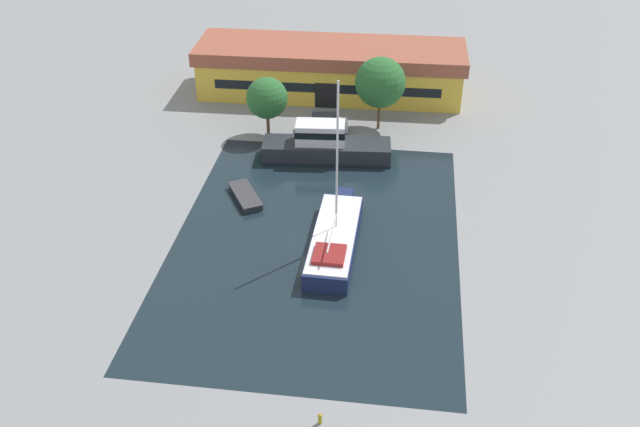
% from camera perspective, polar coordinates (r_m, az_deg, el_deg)
% --- Properties ---
extents(ground_plane, '(440.00, 440.00, 0.00)m').
position_cam_1_polar(ground_plane, '(54.20, -0.32, -2.22)').
color(ground_plane, gray).
extents(water_canal, '(21.40, 31.11, 0.01)m').
position_cam_1_polar(water_canal, '(54.19, -0.32, -2.22)').
color(water_canal, black).
rests_on(water_canal, ground).
extents(warehouse_building, '(28.55, 8.88, 5.26)m').
position_cam_1_polar(warehouse_building, '(77.79, 0.84, 11.49)').
color(warehouse_building, gold).
rests_on(warehouse_building, ground).
extents(quay_tree_near_building, '(4.85, 4.85, 7.24)m').
position_cam_1_polar(quay_tree_near_building, '(69.04, 4.85, 10.41)').
color(quay_tree_near_building, brown).
rests_on(quay_tree_near_building, ground).
extents(quay_tree_by_water, '(3.93, 3.93, 5.86)m').
position_cam_1_polar(quay_tree_by_water, '(67.93, -4.27, 9.19)').
color(quay_tree_by_water, brown).
rests_on(quay_tree_by_water, ground).
extents(parked_car, '(4.98, 2.58, 1.78)m').
position_cam_1_polar(parked_car, '(69.70, 0.30, 7.21)').
color(parked_car, silver).
rests_on(parked_car, ground).
extents(sailboat_moored, '(3.37, 12.12, 13.04)m').
position_cam_1_polar(sailboat_moored, '(53.16, 1.20, -1.99)').
color(sailboat_moored, '#19234C').
rests_on(sailboat_moored, water_canal).
extents(motor_cruiser, '(11.87, 4.09, 3.53)m').
position_cam_1_polar(motor_cruiser, '(64.73, 0.39, 5.43)').
color(motor_cruiser, '#23282D').
rests_on(motor_cruiser, water_canal).
extents(small_dinghy, '(3.74, 4.83, 0.56)m').
position_cam_1_polar(small_dinghy, '(59.40, -5.99, 1.40)').
color(small_dinghy, '#23282D').
rests_on(small_dinghy, water_canal).
extents(mooring_bollard, '(0.24, 0.24, 0.74)m').
position_cam_1_polar(mooring_bollard, '(40.91, -0.00, -16.07)').
color(mooring_bollard, olive).
rests_on(mooring_bollard, ground).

